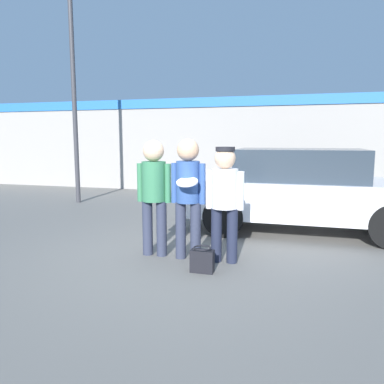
{
  "coord_description": "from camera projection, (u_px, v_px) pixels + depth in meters",
  "views": [
    {
      "loc": [
        1.66,
        -5.16,
        1.69
      ],
      "look_at": [
        0.2,
        0.02,
        0.94
      ],
      "focal_mm": 35.0,
      "sensor_mm": 36.0,
      "label": 1
    }
  ],
  "objects": [
    {
      "name": "ground_plane",
      "position": [
        179.0,
        254.0,
        5.6
      ],
      "size": [
        56.0,
        56.0,
        0.0
      ],
      "primitive_type": "plane",
      "color": "#66635E"
    },
    {
      "name": "person_left",
      "position": [
        154.0,
        188.0,
        5.39
      ],
      "size": [
        0.51,
        0.34,
        1.68
      ],
      "color": "#2D3347",
      "rests_on": "ground"
    },
    {
      "name": "storefront_building",
      "position": [
        243.0,
        145.0,
        11.73
      ],
      "size": [
        24.0,
        0.22,
        3.01
      ],
      "color": "gray",
      "rests_on": "ground"
    },
    {
      "name": "handbag",
      "position": [
        202.0,
        260.0,
        4.79
      ],
      "size": [
        0.3,
        0.23,
        0.33
      ],
      "color": "black",
      "rests_on": "ground"
    },
    {
      "name": "person_right",
      "position": [
        225.0,
        194.0,
        5.09
      ],
      "size": [
        0.53,
        0.36,
        1.6
      ],
      "color": "#1E2338",
      "rests_on": "ground"
    },
    {
      "name": "street_lamp",
      "position": [
        79.0,
        48.0,
        9.56
      ],
      "size": [
        1.35,
        0.35,
        6.61
      ],
      "color": "#38383D",
      "rests_on": "ground"
    },
    {
      "name": "parked_car_near",
      "position": [
        302.0,
        190.0,
        6.91
      ],
      "size": [
        4.29,
        1.89,
        1.52
      ],
      "color": "silver",
      "rests_on": "ground"
    },
    {
      "name": "person_middle_with_frisbee",
      "position": [
        188.0,
        189.0,
        5.22
      ],
      "size": [
        0.5,
        0.56,
        1.7
      ],
      "color": "#2D3347",
      "rests_on": "ground"
    }
  ]
}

